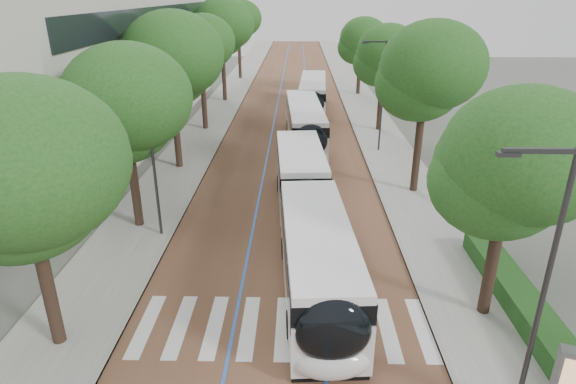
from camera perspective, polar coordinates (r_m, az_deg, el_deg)
ground at (r=17.32m, az=-1.34°, el=-17.80°), size 160.00×160.00×0.00m
road at (r=54.34m, az=0.53°, el=10.72°), size 11.00×140.00×0.02m
sidewalk_left at (r=54.94m, az=-7.46°, el=10.72°), size 4.00×140.00×0.12m
sidewalk_right at (r=54.76m, az=8.54°, el=10.62°), size 4.00×140.00×0.12m
kerb_left at (r=54.69m, az=-5.46°, el=10.75°), size 0.20×140.00×0.14m
kerb_right at (r=54.55m, az=6.52°, el=10.67°), size 0.20×140.00×0.14m
zebra_crossing at (r=18.07m, az=-0.54°, el=-15.70°), size 10.55×3.60×0.01m
lane_line_left at (r=54.38m, az=-1.19°, el=10.74°), size 0.12×126.00×0.01m
lane_line_right at (r=54.35m, az=2.24°, el=10.72°), size 0.12×126.00×0.01m
office_building at (r=46.03m, az=-25.68°, el=15.25°), size 18.11×40.00×14.00m
hedge at (r=18.95m, az=28.41°, el=-14.96°), size 1.20×14.00×0.80m
streetlight_near at (r=13.41m, az=27.72°, el=-8.83°), size 1.82×0.20×8.00m
streetlight_far at (r=36.24m, az=10.92°, el=12.04°), size 1.82×0.20×8.00m
lamp_post_left at (r=23.34m, az=-15.73°, el=4.02°), size 0.14×0.14×8.00m
trees_left at (r=39.06m, az=-11.26°, el=15.76°), size 6.43×60.85×10.28m
trees_right at (r=35.85m, az=12.93°, el=14.01°), size 5.76×47.37×9.39m
lead_bus at (r=22.08m, az=2.48°, el=-3.18°), size 3.72×18.52×3.20m
bus_queued_0 at (r=37.75m, az=2.03°, el=7.88°), size 3.22×12.52×3.20m
bus_queued_1 at (r=49.04m, az=2.95°, el=11.31°), size 3.07×12.50×3.20m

